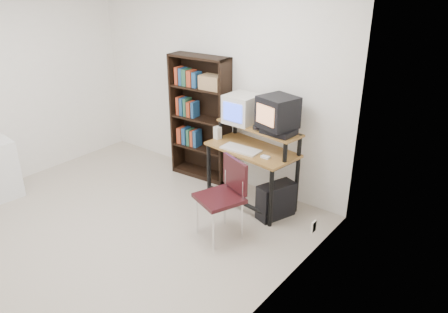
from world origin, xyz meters
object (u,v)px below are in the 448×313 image
Objects in this scene: computer_desk at (253,153)px; crt_tv at (278,112)px; crt_monitor at (242,109)px; pc_tower at (276,201)px; bookshelf at (201,116)px; school_chair at (225,190)px.

crt_tv is at bearing 16.04° from computer_desk.
crt_monitor is 0.55m from crt_tv.
pc_tower is 0.27× the size of bookshelf.
crt_tv is at bearing -12.79° from bookshelf.
pc_tower is at bearing 90.44° from school_chair.
crt_tv is 1.36m from bookshelf.
crt_tv reaches higher than computer_desk.
crt_monitor is 0.23× the size of bookshelf.
computer_desk is at bearing -156.14° from crt_tv.
school_chair is at bearing -90.34° from pc_tower.
crt_monitor is 0.44× the size of school_chair.
crt_monitor is at bearing -172.18° from crt_tv.
computer_desk reaches higher than pc_tower.
pc_tower is 0.51× the size of school_chair.
computer_desk is 0.62m from crt_tv.
bookshelf reaches higher than pc_tower.
crt_monitor is 0.84× the size of crt_tv.
school_chair is at bearing -82.57° from crt_tv.
bookshelf is (-1.42, 0.34, 0.66)m from pc_tower.
pc_tower is at bearing -6.67° from computer_desk.
crt_tv is at bearing 149.82° from pc_tower.
bookshelf is (-1.01, 0.24, 0.19)m from computer_desk.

